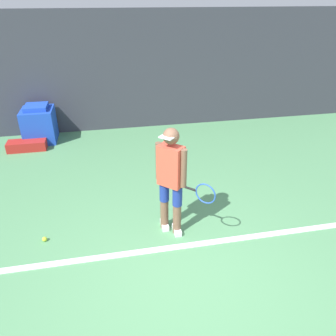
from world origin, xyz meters
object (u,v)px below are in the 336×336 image
tennis_player (172,178)px  tennis_ball (45,239)px  covered_chair (39,124)px  equipment_bag (27,145)px

tennis_player → tennis_ball: (-1.83, 0.11, -0.87)m
tennis_ball → tennis_player: bearing=-3.4°
covered_chair → equipment_bag: bearing=-116.3°
tennis_ball → equipment_bag: bearing=103.2°
tennis_player → tennis_ball: size_ratio=23.91×
tennis_player → equipment_bag: tennis_player is taller
tennis_player → covered_chair: (-2.36, 3.94, -0.49)m
tennis_ball → equipment_bag: (-0.78, 3.33, 0.07)m
covered_chair → equipment_bag: size_ratio=1.05×
tennis_player → equipment_bag: size_ratio=1.94×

